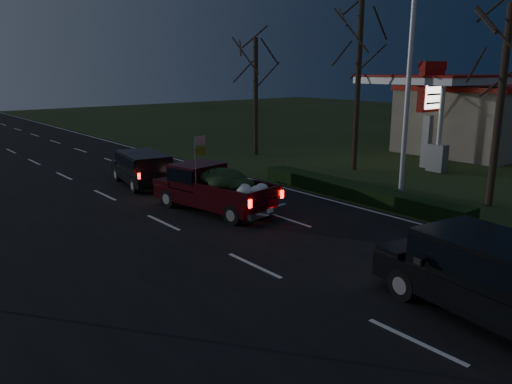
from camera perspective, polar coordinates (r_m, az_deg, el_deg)
ground at (r=13.64m, az=-0.21°, el=-8.46°), size 120.00×120.00×0.00m
road_asphalt at (r=13.63m, az=-0.21°, el=-8.42°), size 14.00×120.00×0.02m
hedge_row at (r=20.87m, az=11.30°, el=0.07°), size 1.00×10.00×0.60m
light_pole at (r=21.06m, az=17.19°, el=14.09°), size 0.50×0.90×9.16m
gas_price_pylon at (r=28.18m, az=19.32°, el=10.24°), size 2.00×0.41×5.57m
gas_station_building at (r=35.78m, az=24.53°, el=7.54°), size 10.00×7.00×4.00m
gas_canopy at (r=30.39m, az=19.80°, el=11.51°), size 7.10×6.10×4.88m
bare_tree_near at (r=20.89m, az=26.62°, el=13.61°), size 3.60×3.60×7.50m
bare_tree_mid at (r=26.49m, az=11.78°, el=16.12°), size 3.60×3.60×8.50m
bare_tree_far at (r=30.73m, az=-0.02°, el=13.96°), size 3.60×3.60×7.00m
pickup_truck at (r=18.61m, az=-4.88°, el=0.72°), size 2.67×5.14×2.57m
lead_suv at (r=23.26m, az=-12.82°, el=2.97°), size 2.42×4.47×1.22m
rear_suv at (r=11.59m, az=26.36°, el=-8.36°), size 2.74×5.22×1.43m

